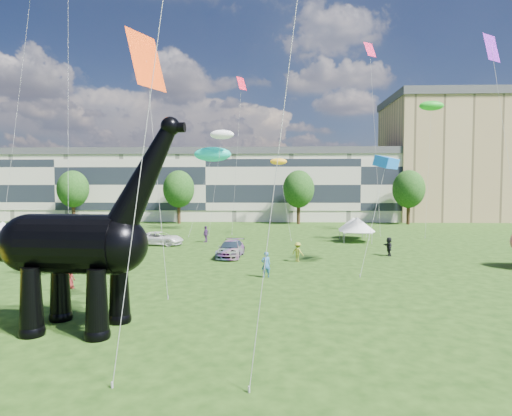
{
  "coord_description": "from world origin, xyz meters",
  "views": [
    {
      "loc": [
        3.66,
        -17.95,
        6.36
      ],
      "look_at": [
        2.67,
        8.0,
        5.0
      ],
      "focal_mm": 30.0,
      "sensor_mm": 36.0,
      "label": 1
    }
  ],
  "objects": [
    {
      "name": "ground",
      "position": [
        0.0,
        0.0,
        0.0
      ],
      "size": [
        220.0,
        220.0,
        0.0
      ],
      "primitive_type": "plane",
      "color": "#16330C",
      "rests_on": "ground"
    },
    {
      "name": "terrace_row",
      "position": [
        -8.0,
        62.0,
        6.0
      ],
      "size": [
        78.0,
        11.0,
        12.0
      ],
      "primitive_type": "cube",
      "color": "beige",
      "rests_on": "ground"
    },
    {
      "name": "apartment_block",
      "position": [
        40.0,
        65.0,
        11.0
      ],
      "size": [
        28.0,
        18.0,
        22.0
      ],
      "primitive_type": "cube",
      "color": "tan",
      "rests_on": "ground"
    },
    {
      "name": "tree_far_left",
      "position": [
        -30.0,
        53.0,
        6.29
      ],
      "size": [
        5.2,
        5.2,
        9.44
      ],
      "color": "#382314",
      "rests_on": "ground"
    },
    {
      "name": "tree_mid_left",
      "position": [
        -12.0,
        53.0,
        6.29
      ],
      "size": [
        5.2,
        5.2,
        9.44
      ],
      "color": "#382314",
      "rests_on": "ground"
    },
    {
      "name": "tree_mid_right",
      "position": [
        8.0,
        53.0,
        6.29
      ],
      "size": [
        5.2,
        5.2,
        9.44
      ],
      "color": "#382314",
      "rests_on": "ground"
    },
    {
      "name": "tree_far_right",
      "position": [
        26.0,
        53.0,
        6.29
      ],
      "size": [
        5.2,
        5.2,
        9.44
      ],
      "color": "#382314",
      "rests_on": "ground"
    },
    {
      "name": "dinosaur_sculpture",
      "position": [
        -5.49,
        0.47,
        3.64
      ],
      "size": [
        11.81,
        3.46,
        9.63
      ],
      "rotation": [
        0.0,
        0.0,
        -0.08
      ],
      "color": "black",
      "rests_on": "ground"
    },
    {
      "name": "car_silver",
      "position": [
        -11.29,
        20.94,
        0.83
      ],
      "size": [
        2.32,
        4.99,
        1.65
      ],
      "primitive_type": "imported",
      "rotation": [
        0.0,
        0.0,
        -0.08
      ],
      "color": "#BABABF",
      "rests_on": "ground"
    },
    {
      "name": "car_grey",
      "position": [
        -12.81,
        22.03,
        0.81
      ],
      "size": [
        5.17,
        2.61,
        1.63
      ],
      "primitive_type": "imported",
      "rotation": [
        0.0,
        0.0,
        1.38
      ],
      "color": "slate",
      "rests_on": "ground"
    },
    {
      "name": "car_white",
      "position": [
        -8.4,
        27.05,
        0.71
      ],
      "size": [
        5.45,
        3.17,
        1.43
      ],
      "primitive_type": "imported",
      "rotation": [
        0.0,
        0.0,
        1.41
      ],
      "color": "white",
      "rests_on": "ground"
    },
    {
      "name": "car_dark",
      "position": [
        -0.03,
        19.75,
        0.73
      ],
      "size": [
        2.41,
        5.18,
        1.46
      ],
      "primitive_type": "imported",
      "rotation": [
        0.0,
        0.0,
        -0.07
      ],
      "color": "#595960",
      "rests_on": "ground"
    },
    {
      "name": "gazebo_near",
      "position": [
        13.23,
        30.48,
        1.97
      ],
      "size": [
        4.5,
        4.5,
        2.81
      ],
      "rotation": [
        0.0,
        0.0,
        -0.13
      ],
      "color": "silver",
      "rests_on": "ground"
    },
    {
      "name": "gazebo_far",
      "position": [
        13.47,
        33.96,
        1.77
      ],
      "size": [
        4.7,
        4.7,
        2.52
      ],
      "rotation": [
        0.0,
        0.0,
        -0.38
      ],
      "color": "silver",
      "rests_on": "ground"
    },
    {
      "name": "gazebo_left",
      "position": [
        -22.82,
        22.85,
        2.0
      ],
      "size": [
        5.03,
        5.03,
        2.85
      ],
      "rotation": [
        0.0,
        0.0,
        0.27
      ],
      "color": "white",
      "rests_on": "ground"
    },
    {
      "name": "visitors",
      "position": [
        -5.86,
        18.39,
        0.88
      ],
      "size": [
        46.72,
        22.94,
        1.87
      ],
      "color": "#AD2B2B",
      "rests_on": "ground"
    },
    {
      "name": "kites",
      "position": [
        -0.61,
        33.85,
        15.01
      ],
      "size": [
        58.07,
        47.71,
        29.11
      ],
      "color": "red",
      "rests_on": "ground"
    }
  ]
}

